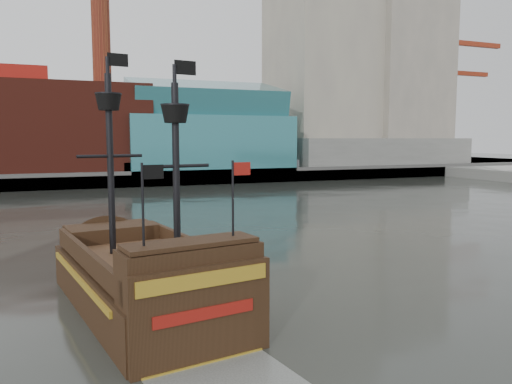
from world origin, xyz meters
name	(u,v)px	position (x,y,z in m)	size (l,w,h in m)	color
ground	(399,292)	(0.00, 0.00, 0.00)	(400.00, 400.00, 0.00)	#2C2E29
promenade_far	(135,170)	(0.00, 92.00, 1.00)	(220.00, 60.00, 2.00)	slate
seawall	(162,178)	(0.00, 62.50, 1.30)	(220.00, 1.00, 2.60)	#4C4C49
skyline	(163,58)	(5.21, 84.56, 24.55)	(149.00, 45.00, 62.00)	brown
crane_a	(449,95)	(78.63, 82.00, 19.11)	(22.50, 4.00, 32.25)	slate
crane_b	(449,112)	(88.23, 92.00, 15.57)	(19.10, 4.00, 26.25)	slate
pirate_ship	(144,286)	(-12.77, 2.09, 1.16)	(7.73, 17.69, 12.80)	black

